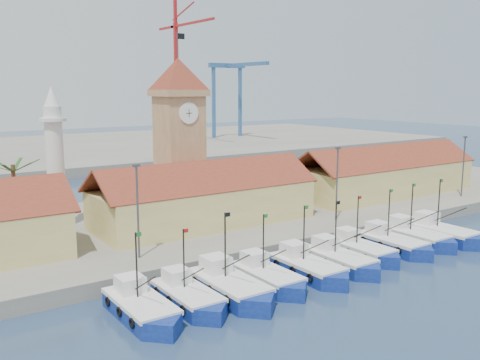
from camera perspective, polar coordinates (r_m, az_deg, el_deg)
ground at (r=49.73m, az=8.28°, el=-10.94°), size 400.00×400.00×0.00m
quay at (r=68.22m, az=-5.53°, el=-4.49°), size 140.00×32.00×1.50m
terminal at (r=148.35m, az=-21.88°, el=2.69°), size 240.00×80.00×2.00m
boat_0 at (r=42.79m, az=-10.35°, el=-13.47°), size 3.40×9.32×7.05m
boat_1 at (r=44.46m, az=-5.43°, el=-12.49°), size 3.23×8.85×6.70m
boat_2 at (r=46.04m, az=-0.94°, el=-11.52°), size 3.68×10.07×7.62m
boat_3 at (r=48.57m, az=3.08°, el=-10.47°), size 3.29×9.01×6.82m
boat_4 at (r=51.19m, az=7.40°, el=-9.43°), size 3.42×9.36×7.08m
boat_5 at (r=53.93m, az=10.71°, el=-8.53°), size 3.38×9.26×7.01m
boat_6 at (r=57.60m, az=12.91°, el=-7.43°), size 3.30×9.03×6.83m
boat_7 at (r=60.77m, az=16.08°, el=-6.64°), size 3.43×9.38×7.10m
boat_8 at (r=64.14m, az=18.31°, el=-5.87°), size 3.50×9.60×7.26m
boat_9 at (r=66.52m, az=20.91°, el=-5.44°), size 3.65×10.00×7.57m
hall_center at (r=64.09m, az=-3.84°, el=-2.42°), size 27.04×10.13×7.61m
hall_right at (r=84.67m, az=15.13°, el=0.25°), size 31.20×10.13×7.61m
clock_tower at (r=68.11m, az=-6.50°, el=5.05°), size 5.80×5.80×22.70m
minaret at (r=64.67m, az=-19.13°, el=2.33°), size 3.00×3.00×16.30m
palm_tree at (r=62.14m, az=-22.90°, el=-1.44°), size 5.60×5.03×8.39m
lamp_posts at (r=57.27m, az=0.66°, el=-1.33°), size 80.70×0.25×9.03m
crane_red_right at (r=156.23m, az=-6.61°, el=12.27°), size 1.00×30.60×40.76m
gantry at (r=169.06m, az=-0.76°, el=10.64°), size 13.00×22.00×23.20m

